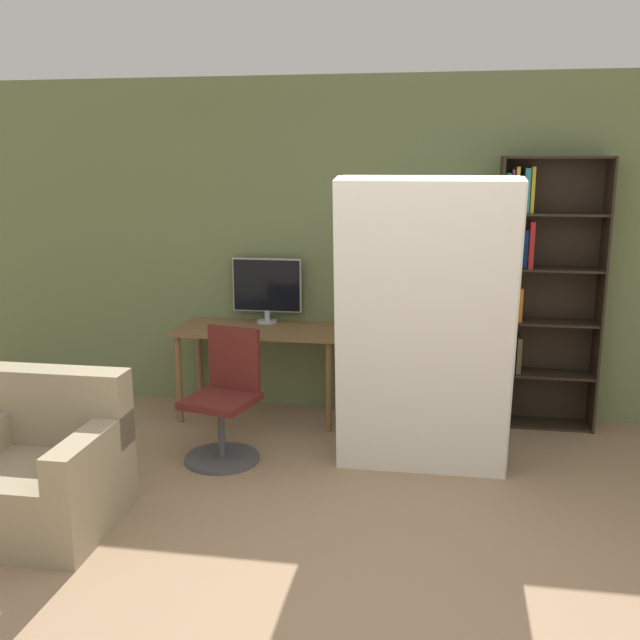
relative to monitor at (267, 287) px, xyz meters
name	(u,v)px	position (x,y,z in m)	size (l,w,h in m)	color
ground_plane	(357,633)	(1.08, -2.83, -1.03)	(16.00, 16.00, 0.00)	#937556
wall_back	(401,249)	(1.08, 0.13, 0.32)	(8.00, 0.06, 2.70)	#6B7A4C
desk	(260,340)	(-0.02, -0.21, -0.39)	(1.32, 0.62, 0.74)	brown
monitor	(267,287)	(0.00, 0.00, 0.00)	(0.57, 0.17, 0.53)	#B7B7BC
office_chair	(225,408)	(-0.05, -1.08, -0.67)	(0.53, 0.53, 0.91)	#4C4C51
bookshelf	(534,292)	(2.11, -0.01, 0.02)	(0.79, 0.30, 2.08)	#2D2319
mattress_near	(425,332)	(1.31, -1.13, -0.06)	(1.12, 0.45, 1.96)	silver
mattress_far	(426,324)	(1.31, -0.91, -0.06)	(1.12, 0.37, 1.95)	silver
armchair	(41,470)	(-0.82, -2.14, -0.71)	(0.85, 0.80, 0.85)	gray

